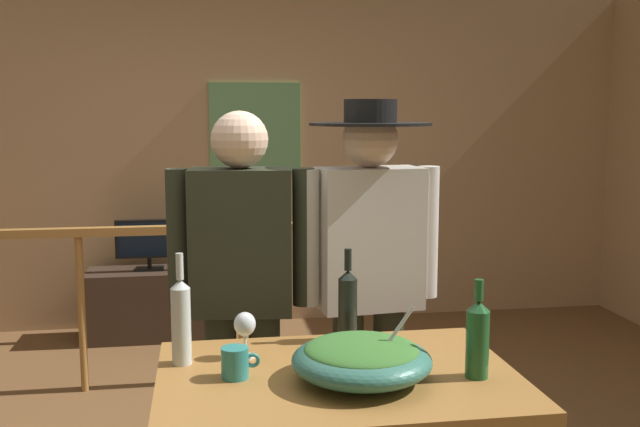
{
  "coord_description": "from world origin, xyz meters",
  "views": [
    {
      "loc": [
        -0.28,
        -3.12,
        1.66
      ],
      "look_at": [
        0.14,
        -0.52,
        1.29
      ],
      "focal_mm": 41.63,
      "sensor_mm": 36.0,
      "label": 1
    }
  ],
  "objects_px": {
    "stair_railing": "(183,275)",
    "person_standing_right": "(369,262)",
    "flat_screen_tv": "(148,240)",
    "wine_bottle_dark": "(348,303)",
    "person_standing_left": "(242,277)",
    "tv_console": "(151,304)",
    "mug_teal": "(236,363)",
    "wine_glass": "(245,326)",
    "salad_bowl": "(362,358)",
    "wine_bottle_clear": "(181,320)",
    "wine_bottle_green": "(478,337)",
    "framed_picture": "(255,128)",
    "serving_table": "(338,400)"
  },
  "relations": [
    {
      "from": "serving_table",
      "to": "person_standing_left",
      "type": "relative_size",
      "value": 0.69
    },
    {
      "from": "serving_table",
      "to": "person_standing_left",
      "type": "height_order",
      "value": "person_standing_left"
    },
    {
      "from": "framed_picture",
      "to": "person_standing_right",
      "type": "xyz_separation_m",
      "value": [
        0.27,
        -2.72,
        -0.49
      ]
    },
    {
      "from": "salad_bowl",
      "to": "mug_teal",
      "type": "distance_m",
      "value": 0.4
    },
    {
      "from": "person_standing_left",
      "to": "tv_console",
      "type": "bearing_deg",
      "value": -71.17
    },
    {
      "from": "wine_bottle_dark",
      "to": "serving_table",
      "type": "bearing_deg",
      "value": -106.4
    },
    {
      "from": "tv_console",
      "to": "mug_teal",
      "type": "distance_m",
      "value": 3.23
    },
    {
      "from": "serving_table",
      "to": "wine_bottle_clear",
      "type": "distance_m",
      "value": 0.58
    },
    {
      "from": "stair_railing",
      "to": "person_standing_right",
      "type": "bearing_deg",
      "value": -60.47
    },
    {
      "from": "wine_bottle_clear",
      "to": "person_standing_left",
      "type": "xyz_separation_m",
      "value": [
        0.23,
        0.55,
        0.01
      ]
    },
    {
      "from": "wine_bottle_dark",
      "to": "framed_picture",
      "type": "bearing_deg",
      "value": 91.91
    },
    {
      "from": "salad_bowl",
      "to": "person_standing_left",
      "type": "distance_m",
      "value": 0.86
    },
    {
      "from": "tv_console",
      "to": "salad_bowl",
      "type": "height_order",
      "value": "salad_bowl"
    },
    {
      "from": "tv_console",
      "to": "person_standing_left",
      "type": "height_order",
      "value": "person_standing_left"
    },
    {
      "from": "serving_table",
      "to": "person_standing_right",
      "type": "bearing_deg",
      "value": 69.75
    },
    {
      "from": "mug_teal",
      "to": "person_standing_left",
      "type": "height_order",
      "value": "person_standing_left"
    },
    {
      "from": "salad_bowl",
      "to": "wine_bottle_clear",
      "type": "height_order",
      "value": "wine_bottle_clear"
    },
    {
      "from": "stair_railing",
      "to": "wine_bottle_green",
      "type": "relative_size",
      "value": 12.1
    },
    {
      "from": "framed_picture",
      "to": "wine_bottle_clear",
      "type": "xyz_separation_m",
      "value": [
        -0.49,
        -3.27,
        -0.55
      ]
    },
    {
      "from": "tv_console",
      "to": "person_standing_right",
      "type": "distance_m",
      "value": 2.76
    },
    {
      "from": "wine_glass",
      "to": "wine_bottle_green",
      "type": "relative_size",
      "value": 0.5
    },
    {
      "from": "person_standing_right",
      "to": "framed_picture",
      "type": "bearing_deg",
      "value": -90.69
    },
    {
      "from": "person_standing_left",
      "to": "stair_railing",
      "type": "bearing_deg",
      "value": -72.72
    },
    {
      "from": "wine_bottle_dark",
      "to": "flat_screen_tv",
      "type": "bearing_deg",
      "value": 107.93
    },
    {
      "from": "salad_bowl",
      "to": "wine_glass",
      "type": "distance_m",
      "value": 0.44
    },
    {
      "from": "tv_console",
      "to": "flat_screen_tv",
      "type": "relative_size",
      "value": 1.95
    },
    {
      "from": "tv_console",
      "to": "wine_bottle_green",
      "type": "height_order",
      "value": "wine_bottle_green"
    },
    {
      "from": "wine_bottle_dark",
      "to": "person_standing_left",
      "type": "height_order",
      "value": "person_standing_left"
    },
    {
      "from": "flat_screen_tv",
      "to": "wine_bottle_clear",
      "type": "distance_m",
      "value": 2.97
    },
    {
      "from": "framed_picture",
      "to": "wine_bottle_green",
      "type": "xyz_separation_m",
      "value": [
        0.43,
        -3.54,
        -0.57
      ]
    },
    {
      "from": "flat_screen_tv",
      "to": "wine_bottle_dark",
      "type": "bearing_deg",
      "value": -72.07
    },
    {
      "from": "stair_railing",
      "to": "tv_console",
      "type": "distance_m",
      "value": 1.13
    },
    {
      "from": "wine_glass",
      "to": "person_standing_left",
      "type": "relative_size",
      "value": 0.1
    },
    {
      "from": "tv_console",
      "to": "wine_bottle_dark",
      "type": "bearing_deg",
      "value": -72.25
    },
    {
      "from": "stair_railing",
      "to": "wine_bottle_dark",
      "type": "relative_size",
      "value": 11.21
    },
    {
      "from": "wine_glass",
      "to": "salad_bowl",
      "type": "bearing_deg",
      "value": -38.34
    },
    {
      "from": "flat_screen_tv",
      "to": "mug_teal",
      "type": "height_order",
      "value": "mug_teal"
    },
    {
      "from": "tv_console",
      "to": "flat_screen_tv",
      "type": "distance_m",
      "value": 0.48
    },
    {
      "from": "flat_screen_tv",
      "to": "wine_bottle_green",
      "type": "height_order",
      "value": "wine_bottle_green"
    },
    {
      "from": "framed_picture",
      "to": "wine_bottle_dark",
      "type": "relative_size",
      "value": 2.03
    },
    {
      "from": "wine_bottle_green",
      "to": "wine_bottle_clear",
      "type": "relative_size",
      "value": 0.84
    },
    {
      "from": "salad_bowl",
      "to": "wine_bottle_green",
      "type": "bearing_deg",
      "value": -4.74
    },
    {
      "from": "tv_console",
      "to": "mug_teal",
      "type": "height_order",
      "value": "mug_teal"
    },
    {
      "from": "stair_railing",
      "to": "serving_table",
      "type": "bearing_deg",
      "value": -75.86
    },
    {
      "from": "wine_bottle_clear",
      "to": "person_standing_left",
      "type": "height_order",
      "value": "person_standing_left"
    },
    {
      "from": "tv_console",
      "to": "stair_railing",
      "type": "bearing_deg",
      "value": -75.4
    },
    {
      "from": "person_standing_left",
      "to": "flat_screen_tv",
      "type": "bearing_deg",
      "value": -71.02
    },
    {
      "from": "wine_bottle_green",
      "to": "person_standing_left",
      "type": "height_order",
      "value": "person_standing_left"
    },
    {
      "from": "wine_bottle_clear",
      "to": "stair_railing",
      "type": "bearing_deg",
      "value": 91.28
    },
    {
      "from": "wine_bottle_clear",
      "to": "person_standing_left",
      "type": "distance_m",
      "value": 0.6
    }
  ]
}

